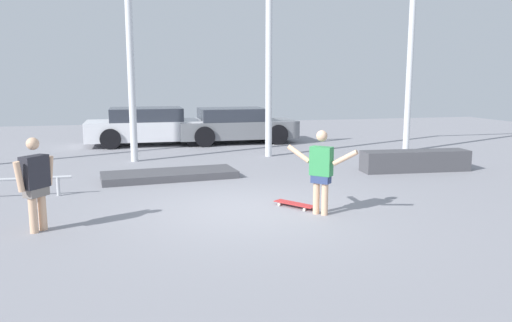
# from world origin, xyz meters

# --- Properties ---
(ground_plane) EXTENTS (36.00, 36.00, 0.00)m
(ground_plane) POSITION_xyz_m (0.00, 0.00, 0.00)
(ground_plane) COLOR gray
(skateboarder) EXTENTS (1.00, 0.97, 1.48)m
(skateboarder) POSITION_xyz_m (1.16, -0.60, 0.82)
(skateboarder) COLOR #DBAD89
(skateboarder) RESTS_ON ground_plane
(skateboard) EXTENTS (0.67, 0.80, 0.08)m
(skateboard) POSITION_xyz_m (0.87, -0.04, 0.06)
(skateboard) COLOR red
(skateboard) RESTS_ON ground_plane
(grind_box) EXTENTS (2.81, 0.82, 0.53)m
(grind_box) POSITION_xyz_m (5.00, 2.70, 0.26)
(grind_box) COLOR #47474C
(grind_box) RESTS_ON ground_plane
(manual_pad) EXTENTS (3.23, 1.42, 0.17)m
(manual_pad) POSITION_xyz_m (-1.18, 3.22, 0.08)
(manual_pad) COLOR #47474C
(manual_pad) RESTS_ON ground_plane
(canopy_support_left) EXTENTS (4.84, 0.20, 6.35)m
(canopy_support_left) POSITION_xyz_m (-4.31, 5.93, 3.76)
(canopy_support_left) COLOR silver
(canopy_support_left) RESTS_ON ground_plane
(canopy_support_right) EXTENTS (4.84, 0.20, 6.35)m
(canopy_support_right) POSITION_xyz_m (4.31, 5.93, 3.76)
(canopy_support_right) COLOR silver
(canopy_support_right) RESTS_ON ground_plane
(parked_car_white) EXTENTS (4.53, 2.03, 1.31)m
(parked_car_white) POSITION_xyz_m (-1.39, 9.56, 0.65)
(parked_car_white) COLOR white
(parked_car_white) RESTS_ON ground_plane
(parked_car_grey) EXTENTS (4.28, 2.06, 1.27)m
(parked_car_grey) POSITION_xyz_m (1.65, 9.36, 0.63)
(parked_car_grey) COLOR slate
(parked_car_grey) RESTS_ON ground_plane
(bystander) EXTENTS (0.53, 0.62, 1.47)m
(bystander) POSITION_xyz_m (-3.46, -0.48, 0.79)
(bystander) COLOR #DBAD89
(bystander) RESTS_ON ground_plane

